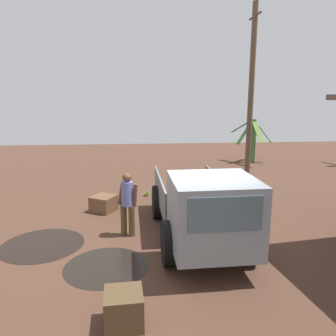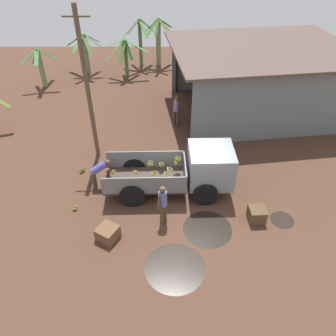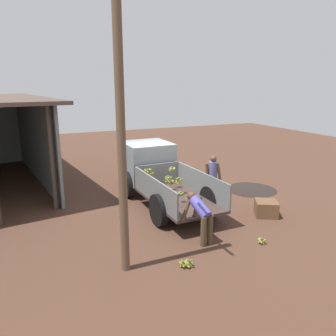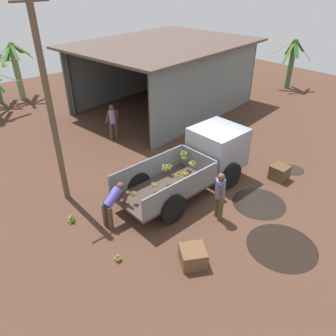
# 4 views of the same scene
# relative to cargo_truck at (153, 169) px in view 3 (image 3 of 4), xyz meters

# --- Properties ---
(ground) EXTENTS (36.00, 36.00, 0.00)m
(ground) POSITION_rel_cargo_truck_xyz_m (-0.27, -0.21, -1.03)
(ground) COLOR #4C3124
(mud_patch_0) EXTENTS (1.97, 1.97, 0.01)m
(mud_patch_0) POSITION_rel_cargo_truck_xyz_m (-0.87, -3.80, -1.03)
(mud_patch_0) COLOR black
(mud_patch_0) RESTS_ON ground
(mud_patch_1) EXTENTS (1.77, 1.77, 0.01)m
(mud_patch_1) POSITION_rel_cargo_truck_xyz_m (0.32, -2.17, -1.03)
(mud_patch_1) COLOR black
(mud_patch_1) RESTS_ON ground
(mud_patch_2) EXTENTS (0.87, 0.87, 0.01)m
(mud_patch_2) POSITION_rel_cargo_truck_xyz_m (3.12, -1.73, -1.03)
(mud_patch_2) COLOR black
(mud_patch_2) RESTS_ON ground
(cargo_truck) EXTENTS (5.07, 2.09, 1.92)m
(cargo_truck) POSITION_rel_cargo_truck_xyz_m (0.00, 0.00, 0.00)
(cargo_truck) COLOR #3F2F29
(cargo_truck) RESTS_ON ground
(utility_pole) EXTENTS (1.01, 0.19, 6.49)m
(utility_pole) POSITION_rel_cargo_truck_xyz_m (-4.37, 2.38, 2.28)
(utility_pole) COLOR brown
(utility_pole) RESTS_ON ground
(banana_palm_3) EXTENTS (2.04, 1.99, 3.09)m
(banana_palm_3) POSITION_rel_cargo_truck_xyz_m (12.21, 4.21, 0.59)
(banana_palm_3) COLOR #48653B
(banana_palm_3) RESTS_ON ground
(person_foreground_visitor) EXTENTS (0.43, 0.56, 1.64)m
(person_foreground_visitor) POSITION_rel_cargo_truck_xyz_m (-1.28, -1.75, -0.12)
(person_foreground_visitor) COLOR #4C4023
(person_foreground_visitor) RESTS_ON ground
(person_worker_loading) EXTENTS (0.84, 0.72, 1.26)m
(person_worker_loading) POSITION_rel_cargo_truck_xyz_m (-3.86, 0.19, -0.27)
(person_worker_loading) COLOR #4B3A27
(person_worker_loading) RESTS_ON ground
(banana_bunch_on_ground_0) EXTENTS (0.21, 0.21, 0.17)m
(banana_bunch_on_ground_0) POSITION_rel_cargo_truck_xyz_m (-4.65, -1.20, -0.93)
(banana_bunch_on_ground_0) COLOR brown
(banana_bunch_on_ground_0) RESTS_ON ground
(banana_bunch_on_ground_1) EXTENTS (0.24, 0.24, 0.19)m
(banana_bunch_on_ground_1) POSITION_rel_cargo_truck_xyz_m (-4.88, 1.06, -0.92)
(banana_bunch_on_ground_1) COLOR #4D4632
(banana_bunch_on_ground_1) RESTS_ON ground
(banana_bunch_on_ground_2) EXTENTS (0.23, 0.23, 0.17)m
(banana_bunch_on_ground_2) POSITION_rel_cargo_truck_xyz_m (-4.83, 1.15, -0.93)
(banana_bunch_on_ground_2) COLOR brown
(banana_bunch_on_ground_2) RESTS_ON ground
(wooden_crate_0) EXTENTS (0.90, 0.90, 0.48)m
(wooden_crate_0) POSITION_rel_cargo_truck_xyz_m (-3.18, -2.57, -0.79)
(wooden_crate_0) COLOR brown
(wooden_crate_0) RESTS_ON ground
(wooden_crate_1) EXTENTS (0.63, 0.63, 0.55)m
(wooden_crate_1) POSITION_rel_cargo_truck_xyz_m (2.14, -1.72, -0.76)
(wooden_crate_1) COLOR #513C25
(wooden_crate_1) RESTS_ON ground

